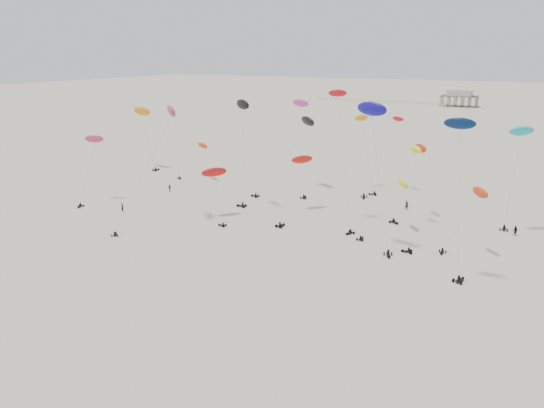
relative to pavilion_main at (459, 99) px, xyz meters
The scene contains 26 objects.
ground_plane 150.39m from the pavilion_main, 86.19° to the right, with size 900.00×900.00×0.00m, color beige.
pavilion_main is the anchor object (origin of this frame).
pier_fence 52.11m from the pavilion_main, behind, with size 80.20×0.20×1.50m.
rig_0 254.66m from the pavilion_main, 80.79° to the right, with size 7.02×5.77×11.41m.
rig_1 244.86m from the pavilion_main, 83.71° to the right, with size 7.50×17.46×20.41m.
rig_2 248.52m from the pavilion_main, 83.35° to the right, with size 7.31×14.91×14.46m.
rig_3 222.00m from the pavilion_main, 85.66° to the right, with size 6.47×13.97×19.60m.
rig_4 258.84m from the pavilion_main, 98.39° to the right, with size 4.71×9.81×14.98m.
rig_5 266.42m from the pavilion_main, 81.36° to the right, with size 5.46×3.45×23.66m.
rig_6 257.50m from the pavilion_main, 84.34° to the right, with size 9.26×6.96×24.56m.
rig_7 237.86m from the pavilion_main, 83.34° to the right, with size 5.33×10.71×15.12m.
rig_8 225.34m from the pavilion_main, 90.41° to the right, with size 9.12×12.71×22.42m.
rig_9 244.24m from the pavilion_main, 91.52° to the right, with size 4.96×5.09×22.62m.
rig_10 253.61m from the pavilion_main, 91.64° to the right, with size 8.69×9.00×11.28m.
rig_13 224.31m from the pavilion_main, 90.48° to the right, with size 10.30×18.53×21.54m.
rig_14 230.44m from the pavilion_main, 97.21° to the right, with size 9.10×5.93×10.48m.
rig_15 229.30m from the pavilion_main, 102.86° to the right, with size 10.55×5.96×17.62m.
rig_16 243.52m from the pavilion_main, 88.57° to the right, with size 5.21×17.11×16.24m.
rig_18 219.09m from the pavilion_main, 86.81° to the right, with size 8.78×9.67×18.17m.
rig_19 246.78m from the pavilion_main, 86.22° to the right, with size 9.30×10.91×25.83m.
rig_20 239.65m from the pavilion_main, 78.98° to the right, with size 5.01×4.55×19.57m.
rig_21 259.87m from the pavilion_main, 93.15° to the right, with size 6.30×18.17×24.42m.
spectator_0 261.34m from the pavilion_main, 95.73° to the right, with size 0.79×0.54×2.16m, color black.
spectator_1 243.06m from the pavilion_main, 78.80° to the right, with size 1.03×0.60×2.11m, color black.
spectator_2 243.78m from the pavilion_main, 96.57° to the right, with size 1.17×0.63×1.98m, color black.
spectator_3 232.48m from the pavilion_main, 83.64° to the right, with size 0.81×0.55×2.22m, color black.
Camera 1 is at (40.24, 11.19, 32.05)m, focal length 35.00 mm.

